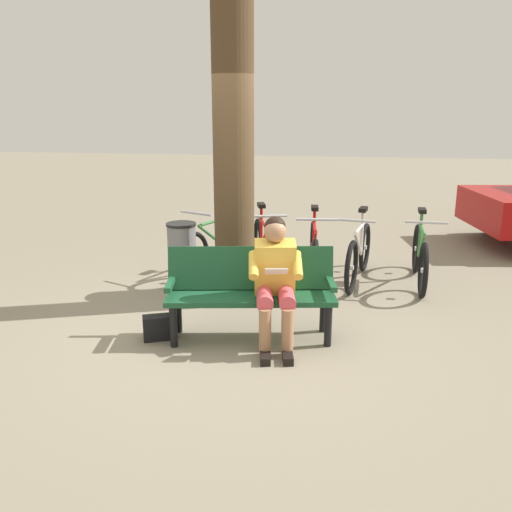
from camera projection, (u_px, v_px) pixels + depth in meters
The scene contains 11 objects.
ground_plane at pixel (225, 331), 5.38m from camera, with size 40.00×40.00×0.00m, color gray.
bench at pixel (251, 286), 5.15m from camera, with size 1.66×0.75×0.87m.
person_reading at pixel (275, 276), 4.95m from camera, with size 0.54×0.81×1.20m.
handbag at pixel (159, 327), 5.16m from camera, with size 0.30×0.14×0.24m, color black.
tree_trunk at pixel (233, 143), 5.79m from camera, with size 0.45×0.45×3.58m, color #4C3823.
litter_bin at pixel (182, 258), 6.41m from camera, with size 0.35×0.35×0.85m.
bicycle_black at pixel (420, 256), 6.72m from camera, with size 0.48×1.68×0.94m.
bicycle_silver at pixel (359, 255), 6.81m from camera, with size 0.49×1.66×0.94m.
bicycle_green at pixel (314, 253), 6.89m from camera, with size 0.48×1.68×0.94m.
bicycle_purple at pixel (263, 249), 7.09m from camera, with size 0.62×1.63×0.94m.
bicycle_orange at pixel (216, 246), 7.21m from camera, with size 0.74×1.57×0.94m.
Camera 1 is at (-1.13, 4.86, 2.17)m, focal length 37.64 mm.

